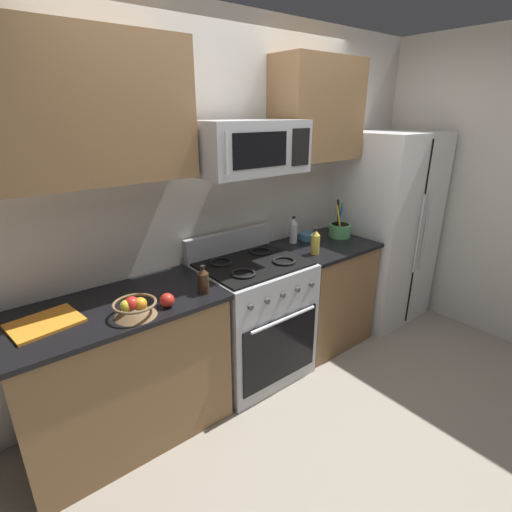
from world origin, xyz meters
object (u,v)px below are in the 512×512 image
at_px(apple_loose, 167,300).
at_px(prep_bowl, 307,236).
at_px(utensil_crock, 340,229).
at_px(bottle_vinegar, 293,231).
at_px(refrigerator, 384,229).
at_px(microwave, 249,147).
at_px(range_oven, 252,318).
at_px(cutting_board, 45,323).
at_px(fruit_basket, 135,308).
at_px(bottle_soy, 203,281).
at_px(bottle_oil, 315,242).

xyz_separation_m(apple_loose, prep_bowl, (1.50, 0.37, -0.01)).
height_order(utensil_crock, bottle_vinegar, utensil_crock).
distance_m(refrigerator, apple_loose, 2.36).
xyz_separation_m(microwave, utensil_crock, (1.01, 0.02, -0.75)).
distance_m(range_oven, bottle_vinegar, 0.81).
height_order(utensil_crock, cutting_board, utensil_crock).
bearing_deg(fruit_basket, bottle_soy, 2.07).
distance_m(fruit_basket, cutting_board, 0.45).
bearing_deg(utensil_crock, apple_loose, -171.98).
relative_size(utensil_crock, bottle_soy, 1.87).
distance_m(fruit_basket, apple_loose, 0.18).
height_order(microwave, utensil_crock, microwave).
xyz_separation_m(utensil_crock, prep_bowl, (-0.28, 0.12, -0.04)).
relative_size(bottle_soy, prep_bowl, 1.16).
bearing_deg(cutting_board, bottle_vinegar, 4.94).
relative_size(refrigerator, bottle_soy, 10.11).
bearing_deg(bottle_soy, fruit_basket, -177.93).
relative_size(fruit_basket, cutting_board, 0.70).
height_order(refrigerator, bottle_oil, refrigerator).
bearing_deg(bottle_oil, bottle_soy, -177.11).
xyz_separation_m(refrigerator, cutting_board, (-2.94, 0.03, 0.03)).
bearing_deg(bottle_vinegar, microwave, -165.23).
xyz_separation_m(microwave, apple_loose, (-0.77, -0.23, -0.77)).
bearing_deg(range_oven, bottle_soy, -161.16).
bearing_deg(refrigerator, bottle_vinegar, 168.99).
distance_m(bottle_oil, prep_bowl, 0.37).
relative_size(fruit_basket, bottle_soy, 1.33).
bearing_deg(bottle_soy, utensil_crock, 8.22).
distance_m(cutting_board, bottle_vinegar, 1.94).
height_order(microwave, bottle_vinegar, microwave).
bearing_deg(range_oven, prep_bowl, 12.78).
relative_size(bottle_oil, bottle_vinegar, 0.92).
bearing_deg(microwave, utensil_crock, 0.99).
relative_size(microwave, cutting_board, 2.26).
bearing_deg(utensil_crock, prep_bowl, 156.30).
relative_size(refrigerator, apple_loose, 21.80).
relative_size(cutting_board, bottle_vinegar, 1.48).
relative_size(utensil_crock, cutting_board, 0.99).
bearing_deg(bottle_vinegar, range_oven, -162.68).
distance_m(utensil_crock, prep_bowl, 0.30).
bearing_deg(utensil_crock, bottle_soy, -171.78).
distance_m(microwave, bottle_vinegar, 0.93).
xyz_separation_m(range_oven, cutting_board, (-1.35, 0.01, 0.44)).
bearing_deg(fruit_basket, refrigerator, 3.91).
distance_m(utensil_crock, cutting_board, 2.36).
relative_size(microwave, utensil_crock, 2.28).
xyz_separation_m(microwave, bottle_vinegar, (0.58, 0.15, -0.71)).
xyz_separation_m(refrigerator, bottle_oil, (-1.07, -0.11, 0.12)).
bearing_deg(range_oven, bottle_vinegar, 17.32).
height_order(utensil_crock, bottle_soy, utensil_crock).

